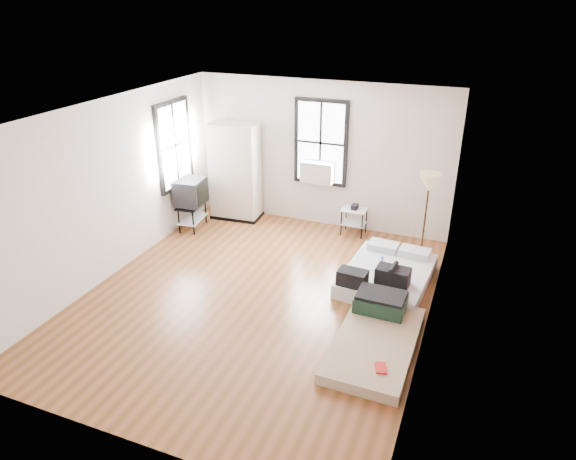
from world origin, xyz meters
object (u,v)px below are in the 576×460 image
at_px(mattress_bare, 376,333).
at_px(wardrobe, 235,172).
at_px(mattress_main, 387,274).
at_px(tv_stand, 191,194).
at_px(floor_lamp, 429,188).
at_px(side_table, 354,214).

bearing_deg(mattress_bare, wardrobe, 140.55).
bearing_deg(mattress_main, tv_stand, 174.21).
distance_m(wardrobe, floor_lamp, 3.90).
relative_size(mattress_bare, floor_lamp, 1.17).
bearing_deg(wardrobe, mattress_main, -27.66).
xyz_separation_m(side_table, tv_stand, (-3.00, -0.89, 0.32)).
relative_size(mattress_main, tv_stand, 1.79).
relative_size(mattress_main, floor_lamp, 1.11).
xyz_separation_m(mattress_bare, tv_stand, (-4.14, 2.23, 0.60)).
distance_m(mattress_bare, tv_stand, 4.74).
height_order(wardrobe, floor_lamp, wardrobe).
bearing_deg(mattress_bare, side_table, 111.05).
xyz_separation_m(wardrobe, floor_lamp, (3.82, -0.68, 0.42)).
distance_m(wardrobe, tv_stand, 1.01).
bearing_deg(tv_stand, mattress_main, -16.69).
relative_size(mattress_bare, side_table, 3.14).
height_order(mattress_bare, wardrobe, wardrobe).
distance_m(mattress_main, wardrobe, 3.82).
bearing_deg(wardrobe, tv_stand, -127.55).
bearing_deg(mattress_main, mattress_bare, -79.15).
bearing_deg(tv_stand, wardrobe, 49.48).
bearing_deg(tv_stand, mattress_bare, -35.19).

